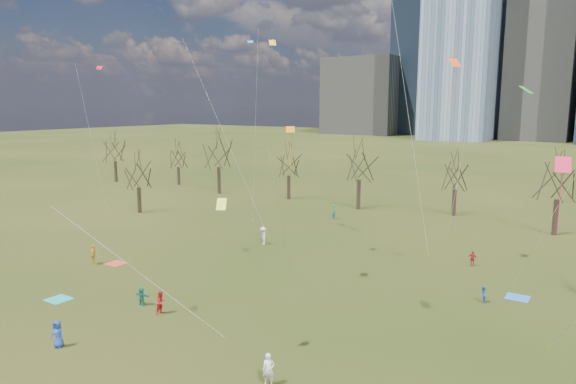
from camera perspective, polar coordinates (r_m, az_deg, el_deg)
The scene contains 16 objects.
ground at distance 34.86m, azimuth -11.28°, elevation -14.26°, with size 500.00×500.00×0.00m, color black.
downtown_skyline at distance 235.74m, azimuth 28.08°, elevation 14.67°, with size 212.50×78.00×118.00m.
bare_tree_row at distance 64.34m, azimuth 12.41°, elevation 2.39°, with size 113.04×29.80×9.50m.
blanket_teal at distance 41.74m, azimuth -24.14°, elevation -10.83°, with size 1.60×1.50×0.03m, color teal.
blanket_navy at distance 42.11m, azimuth 24.14°, elevation -10.65°, with size 1.60×1.50×0.03m, color blue.
blanket_crimson at distance 48.79m, azimuth -18.56°, elevation -7.54°, with size 1.60×1.50×0.03m, color #BE4126.
person_0 at distance 33.87m, azimuth -24.21°, elevation -14.20°, with size 0.80×0.52×1.63m, color #223D97.
person_1 at distance 27.37m, azimuth -2.17°, elevation -19.13°, with size 0.62×0.41×1.71m, color white.
person_2 at distance 36.56m, azimuth -13.91°, elevation -11.82°, with size 0.79×0.62×1.63m, color red.
person_4 at distance 48.99m, azimuth -20.82°, elevation -6.54°, with size 1.04×0.43×1.77m, color gold.
person_5 at distance 38.39m, azimuth -15.94°, elevation -11.06°, with size 1.27×0.40×1.37m, color #1B7A66.
person_8 at distance 39.98m, azimuth 20.84°, elevation -10.60°, with size 0.59×0.46×1.22m, color #2860AF.
person_9 at distance 52.31m, azimuth -2.78°, elevation -4.86°, with size 1.17×0.67×1.81m, color silver.
person_10 at distance 48.29m, azimuth 19.80°, elevation -6.96°, with size 0.80×0.33×1.37m, color red.
person_13 at distance 63.76m, azimuth 5.12°, elevation -2.21°, with size 0.68×0.45×1.87m, color #1A7667.
kites_airborne at distance 39.12m, azimuth 11.08°, elevation 8.67°, with size 50.23×35.43×36.61m.
Camera 1 is at (22.70, -22.42, 14.05)m, focal length 32.00 mm.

